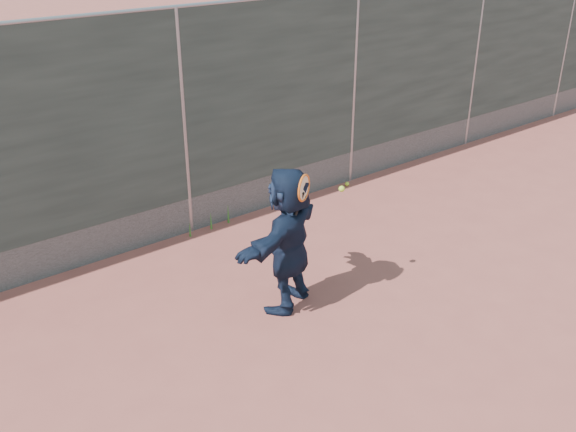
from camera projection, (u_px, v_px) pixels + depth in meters
ground at (367, 355)px, 6.46m from camera, size 80.00×80.00×0.00m
player at (288, 239)px, 6.95m from camera, size 1.59×1.09×1.65m
ball_ground at (347, 184)px, 10.38m from camera, size 0.07×0.07×0.07m
fence at (184, 121)px, 8.26m from camera, size 20.00×0.06×3.03m
swing_action at (308, 190)px, 6.61m from camera, size 0.76×0.18×0.51m
weed_clump at (214, 219)px, 8.97m from camera, size 0.68×0.07×0.30m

